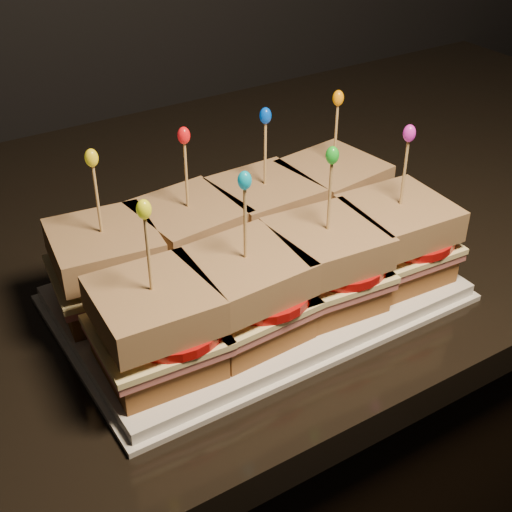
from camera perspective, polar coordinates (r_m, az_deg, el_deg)
platter at (r=0.73m, az=0.00°, el=-3.01°), size 0.38×0.24×0.02m
platter_rim at (r=0.74m, az=0.00°, el=-3.39°), size 0.39×0.25×0.01m
sandwich_0_bread_bot at (r=0.71m, az=-11.60°, el=-2.79°), size 0.10×0.10×0.03m
sandwich_0_ham at (r=0.70m, az=-11.75°, el=-1.67°), size 0.11×0.11×0.01m
sandwich_0_cheese at (r=0.70m, az=-11.81°, el=-1.20°), size 0.12×0.11×0.01m
sandwich_0_tomato at (r=0.69m, az=-10.78°, el=-0.63°), size 0.09×0.09×0.01m
sandwich_0_bread_top at (r=0.68m, az=-12.08°, el=0.76°), size 0.11×0.11×0.03m
sandwich_0_pick at (r=0.66m, az=-12.54°, el=4.14°), size 0.00×0.00×0.09m
sandwich_0_frill at (r=0.64m, az=-13.02°, el=7.66°), size 0.01×0.01×0.02m
sandwich_1_bread_bot at (r=0.74m, az=-5.18°, el=-0.65°), size 0.10×0.10×0.03m
sandwich_1_ham at (r=0.73m, az=-5.25°, el=0.46°), size 0.11×0.11×0.01m
sandwich_1_cheese at (r=0.73m, az=-5.28°, el=0.92°), size 0.11×0.11×0.01m
sandwich_1_tomato at (r=0.72m, az=-4.24°, el=1.48°), size 0.09×0.09×0.01m
sandwich_1_bread_top at (r=0.71m, az=-5.39°, el=2.84°), size 0.10×0.10×0.03m
sandwich_1_pick at (r=0.69m, az=-5.59°, el=6.15°), size 0.00×0.00×0.09m
sandwich_1_frill at (r=0.67m, az=-5.79°, el=9.57°), size 0.01×0.01×0.02m
sandwich_2_bread_bot at (r=0.78m, az=0.69°, el=1.32°), size 0.10×0.10×0.03m
sandwich_2_ham at (r=0.77m, az=0.69°, el=2.40°), size 0.10×0.10×0.01m
sandwich_2_cheese at (r=0.77m, az=0.70°, el=2.85°), size 0.11×0.10×0.01m
sandwich_2_tomato at (r=0.76m, az=1.70°, el=3.38°), size 0.09×0.09×0.01m
sandwich_2_bread_top at (r=0.75m, az=0.71°, el=4.71°), size 0.10×0.10×0.03m
sandwich_2_pick at (r=0.73m, az=0.74°, el=7.89°), size 0.00×0.00×0.09m
sandwich_2_frill at (r=0.71m, az=0.76°, el=11.17°), size 0.01×0.01×0.02m
sandwich_3_bread_bot at (r=0.82m, az=5.97°, el=3.08°), size 0.10×0.10×0.03m
sandwich_3_ham at (r=0.82m, az=6.04°, el=4.11°), size 0.11×0.11×0.01m
sandwich_3_cheese at (r=0.81m, az=6.06°, el=4.55°), size 0.12×0.11×0.01m
sandwich_3_tomato at (r=0.81m, az=7.03°, el=5.05°), size 0.09×0.09×0.01m
sandwich_3_bread_top at (r=0.80m, az=6.18°, el=6.32°), size 0.11×0.11×0.03m
sandwich_3_pick at (r=0.78m, az=6.39°, el=9.36°), size 0.00×0.00×0.09m
sandwich_3_frill at (r=0.76m, az=6.60°, el=12.45°), size 0.01×0.01×0.02m
sandwich_4_bread_bot at (r=0.63m, az=-7.84°, el=-7.68°), size 0.10×0.10×0.03m
sandwich_4_ham at (r=0.62m, az=-7.96°, el=-6.49°), size 0.11×0.10×0.01m
sandwich_4_cheese at (r=0.62m, az=-8.01°, el=-5.99°), size 0.11×0.11×0.01m
sandwich_4_tomato at (r=0.61m, az=-6.81°, el=-5.39°), size 0.09×0.09×0.01m
sandwich_4_bread_top at (r=0.60m, az=-8.22°, el=-3.90°), size 0.10×0.10×0.03m
sandwich_4_pick at (r=0.57m, az=-8.58°, el=-0.21°), size 0.00×0.00×0.09m
sandwich_4_frill at (r=0.55m, az=-8.96°, el=3.71°), size 0.01×0.01×0.02m
sandwich_5_bread_bot at (r=0.66m, az=-0.81°, el=-5.03°), size 0.10×0.10×0.03m
sandwich_5_ham at (r=0.65m, az=-0.82°, el=-3.86°), size 0.11×0.10×0.01m
sandwich_5_cheese at (r=0.65m, az=-0.82°, el=-3.37°), size 0.11×0.11×0.01m
sandwich_5_tomato at (r=0.65m, az=0.36°, el=-2.76°), size 0.09×0.09×0.01m
sandwich_5_bread_top at (r=0.63m, az=-0.84°, el=-1.31°), size 0.10×0.10×0.03m
sandwich_5_pick at (r=0.61m, az=-0.88°, el=2.28°), size 0.00×0.00×0.09m
sandwich_5_frill at (r=0.59m, az=-0.92°, el=6.06°), size 0.01×0.01×0.02m
sandwich_6_bread_bot at (r=0.71m, az=5.45°, el=-2.59°), size 0.10×0.10×0.03m
sandwich_6_ham at (r=0.70m, az=5.52°, el=-1.45°), size 0.11×0.11×0.01m
sandwich_6_cheese at (r=0.69m, az=5.55°, el=-0.98°), size 0.11×0.11×0.01m
sandwich_6_tomato at (r=0.69m, az=6.68°, el=-0.40°), size 0.09×0.09×0.01m
sandwich_6_bread_top at (r=0.68m, az=5.68°, el=1.00°), size 0.10×0.10×0.03m
sandwich_6_pick at (r=0.65m, az=5.90°, el=4.44°), size 0.00×0.00×0.09m
sandwich_6_frill at (r=0.63m, az=6.13°, el=8.01°), size 0.01×0.01×0.02m
sandwich_7_bread_bot at (r=0.76m, az=10.92°, el=-0.42°), size 0.10×0.10×0.03m
sandwich_7_ham at (r=0.75m, az=11.05°, el=0.67°), size 0.11×0.10×0.01m
sandwich_7_cheese at (r=0.74m, az=11.11°, el=1.12°), size 0.11×0.11×0.01m
sandwich_7_tomato at (r=0.74m, az=12.16°, el=1.66°), size 0.09×0.09×0.01m
sandwich_7_bread_top at (r=0.73m, az=11.34°, el=3.00°), size 0.10×0.10×0.03m
sandwich_7_pick at (r=0.71m, az=11.75°, el=6.24°), size 0.00×0.00×0.09m
sandwich_7_frill at (r=0.69m, az=12.17°, el=9.58°), size 0.01×0.01×0.02m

